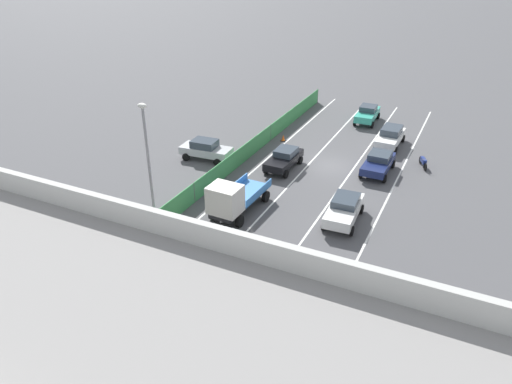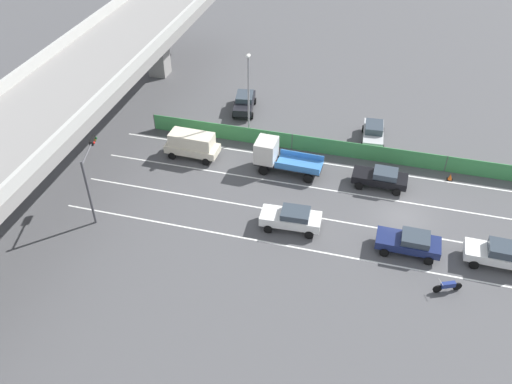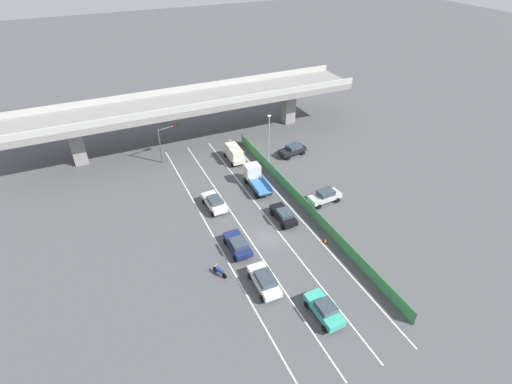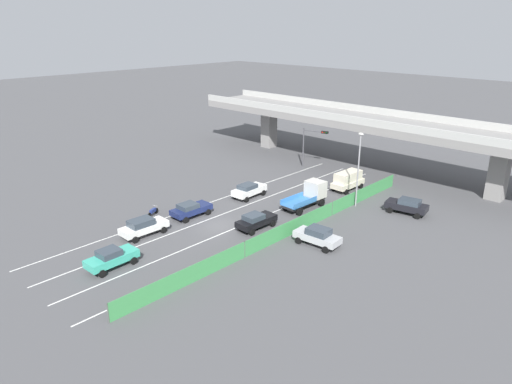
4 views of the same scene
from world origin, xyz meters
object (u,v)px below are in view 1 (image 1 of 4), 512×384
Objects in this scene: flatbed_truck_blue at (232,199)px; parked_sedan_dark at (72,212)px; traffic_cone at (283,138)px; car_van_cream at (166,261)px; motorcycle at (423,162)px; car_sedan_navy at (378,162)px; traffic_light at (291,327)px; street_lamp at (148,158)px; parked_wagon_silver at (206,149)px; car_hatchback_white at (390,136)px; car_sedan_white at (344,209)px; car_sedan_black at (284,158)px; car_taxi_teal at (367,113)px.

parked_sedan_dark is (8.81, 5.24, -0.44)m from flatbed_truck_blue.
parked_sedan_dark reaches higher than traffic_cone.
car_van_cream is 23.37m from motorcycle.
traffic_cone is at bearing -17.51° from car_sedan_navy.
street_lamp reaches higher than traffic_light.
parked_wagon_silver is 24.51m from traffic_light.
car_hatchback_white is 2.53× the size of motorcycle.
traffic_light reaches higher than car_hatchback_white.
parked_wagon_silver reaches higher than parked_sedan_dark.
street_lamp is (10.47, 6.11, 4.00)m from car_sedan_white.
car_sedan_black reaches higher than traffic_cone.
traffic_light is at bearing 160.00° from parked_sedan_dark.
traffic_light reaches higher than car_sedan_white.
car_hatchback_white is at bearing 122.43° from car_taxi_teal.
car_sedan_black is 2.38× the size of motorcycle.
motorcycle is (-3.38, -10.91, -0.45)m from car_sedan_white.
car_van_cream is at bearing 74.46° from car_hatchback_white.
car_hatchback_white is at bearing -128.08° from car_sedan_black.
motorcycle reaches higher than traffic_cone.
car_sedan_black is at bearing 26.90° from motorcycle.
traffic_light is (-8.78, 4.26, 2.64)m from car_van_cream.
car_van_cream is at bearing 166.37° from parked_sedan_dark.
street_lamp is 18.07m from traffic_cone.
street_lamp reaches higher than car_hatchback_white.
parked_sedan_dark is at bearing 45.80° from car_sedan_navy.
car_hatchback_white is 1.05× the size of parked_wagon_silver.
parked_sedan_dark is at bearing 20.18° from street_lamp.
flatbed_truck_blue is 1.01× the size of traffic_light.
parked_sedan_dark is 0.54× the size of street_lamp.
motorcycle is at bearing -107.21° from car_sedan_white.
car_hatchback_white is at bearing -117.14° from street_lamp.
parked_wagon_silver is (13.21, 9.69, -0.00)m from car_hatchback_white.
car_van_cream is at bearing 68.94° from car_sedan_navy.
parked_wagon_silver reaches higher than car_hatchback_white.
car_van_cream is 25.35m from car_hatchback_white.
traffic_cone is at bearing -51.37° from car_sedan_white.
car_taxi_teal is at bearing -57.57° from car_hatchback_white.
parked_sedan_dark is at bearing 79.45° from parked_wagon_silver.
car_sedan_white is at bearing -82.12° from traffic_light.
parked_sedan_dark is at bearing 55.09° from car_hatchback_white.
car_sedan_navy is 22.98m from traffic_light.
car_van_cream is 1.05× the size of parked_wagon_silver.
car_hatchback_white is at bearing -45.06° from motorcycle.
car_hatchback_white is 4.82m from motorcycle.
motorcycle is at bearing -140.02° from car_sedan_navy.
flatbed_truck_blue reaches higher than car_sedan_white.
parked_wagon_silver is (9.82, 15.03, 0.03)m from car_taxi_teal.
car_taxi_teal reaches higher than parked_sedan_dark.
street_lamp is at bearing 85.21° from traffic_cone.
car_hatchback_white is 18.35m from flatbed_truck_blue.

